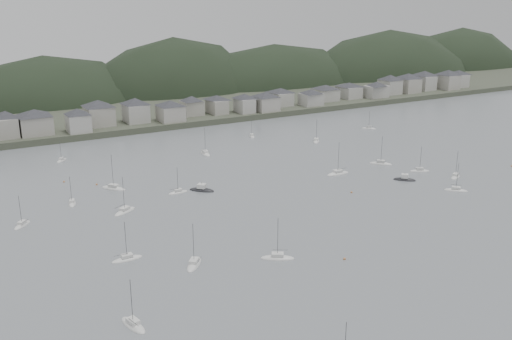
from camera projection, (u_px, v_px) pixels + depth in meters
ground at (419, 278)px, 128.31m from camera, size 900.00×900.00×0.00m
far_shore_land at (92, 93)px, 372.42m from camera, size 900.00×250.00×3.00m
forested_ridge at (111, 118)px, 357.24m from camera, size 851.55×103.94×102.57m
waterfront_town at (237, 101)px, 301.89m from camera, size 451.48×28.46×12.92m
sailboat_lead at (316, 141)px, 251.08m from camera, size 7.24×7.82×11.07m
moored_fleet at (215, 204)px, 173.86m from camera, size 229.94×163.79×12.94m
motor_launch_near at (405, 179)px, 197.42m from camera, size 7.54×7.55×3.88m
motor_launch_far at (202, 190)px, 186.54m from camera, size 8.32×8.49×4.07m
mooring_buoys at (246, 210)px, 168.77m from camera, size 191.58×106.57×0.70m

